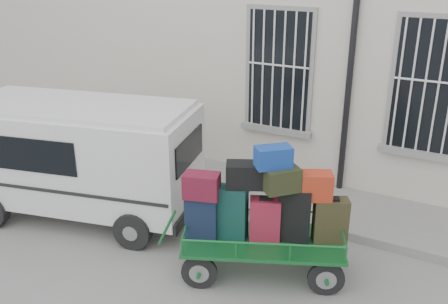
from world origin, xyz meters
TOP-DOWN VIEW (x-y plane):
  - ground at (0.00, 0.00)m, footprint 80.00×80.00m
  - building at (0.00, 5.50)m, footprint 24.00×5.15m
  - sidewalk at (0.00, 2.20)m, footprint 24.00×1.70m
  - luggage_cart at (0.69, -0.10)m, footprint 2.60×1.80m
  - van at (-2.80, 0.08)m, footprint 4.26×2.52m

SIDE VIEW (x-z plane):
  - ground at x=0.00m, z-range 0.00..0.00m
  - sidewalk at x=0.00m, z-range 0.00..0.15m
  - luggage_cart at x=0.69m, z-range -0.02..1.94m
  - van at x=-2.80m, z-range 0.15..2.16m
  - building at x=0.00m, z-range 0.00..6.00m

